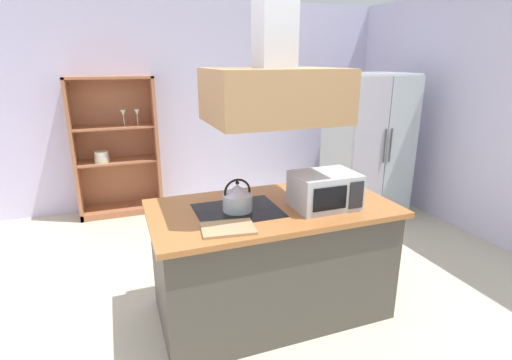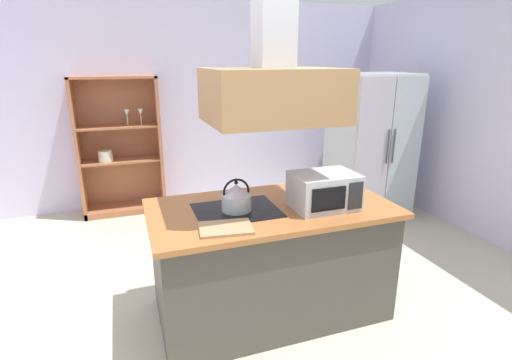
{
  "view_description": "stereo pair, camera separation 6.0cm",
  "coord_description": "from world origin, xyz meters",
  "px_view_note": "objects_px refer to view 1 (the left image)",
  "views": [
    {
      "loc": [
        -0.85,
        -2.4,
        1.95
      ],
      "look_at": [
        0.21,
        0.45,
        1.0
      ],
      "focal_mm": 27.37,
      "sensor_mm": 36.0,
      "label": 1
    },
    {
      "loc": [
        -0.79,
        -2.42,
        1.95
      ],
      "look_at": [
        0.21,
        0.45,
        1.0
      ],
      "focal_mm": 27.37,
      "sensor_mm": 36.0,
      "label": 2
    }
  ],
  "objects_px": {
    "kettle": "(237,197)",
    "cutting_board": "(228,228)",
    "dish_cabinet": "(117,155)",
    "microwave": "(325,190)",
    "refrigerator": "(367,146)"
  },
  "relations": [
    {
      "from": "microwave",
      "to": "dish_cabinet",
      "type": "bearing_deg",
      "value": 116.23
    },
    {
      "from": "dish_cabinet",
      "to": "kettle",
      "type": "bearing_deg",
      "value": -73.93
    },
    {
      "from": "kettle",
      "to": "cutting_board",
      "type": "xyz_separation_m",
      "value": [
        -0.16,
        -0.29,
        -0.09
      ]
    },
    {
      "from": "kettle",
      "to": "cutting_board",
      "type": "bearing_deg",
      "value": -118.57
    },
    {
      "from": "dish_cabinet",
      "to": "kettle",
      "type": "xyz_separation_m",
      "value": [
        0.77,
        -2.68,
        0.23
      ]
    },
    {
      "from": "dish_cabinet",
      "to": "microwave",
      "type": "xyz_separation_m",
      "value": [
        1.39,
        -2.83,
        0.26
      ]
    },
    {
      "from": "cutting_board",
      "to": "kettle",
      "type": "bearing_deg",
      "value": 61.43
    },
    {
      "from": "dish_cabinet",
      "to": "refrigerator",
      "type": "bearing_deg",
      "value": -21.48
    },
    {
      "from": "dish_cabinet",
      "to": "kettle",
      "type": "height_order",
      "value": "dish_cabinet"
    },
    {
      "from": "kettle",
      "to": "refrigerator",
      "type": "bearing_deg",
      "value": 34.62
    },
    {
      "from": "dish_cabinet",
      "to": "kettle",
      "type": "distance_m",
      "value": 2.8
    },
    {
      "from": "cutting_board",
      "to": "refrigerator",
      "type": "bearing_deg",
      "value": 37.51
    },
    {
      "from": "kettle",
      "to": "microwave",
      "type": "relative_size",
      "value": 0.52
    },
    {
      "from": "cutting_board",
      "to": "microwave",
      "type": "xyz_separation_m",
      "value": [
        0.78,
        0.14,
        0.12
      ]
    },
    {
      "from": "refrigerator",
      "to": "dish_cabinet",
      "type": "bearing_deg",
      "value": 158.52
    }
  ]
}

